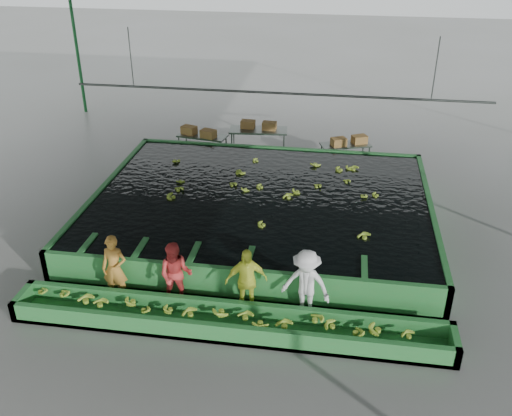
% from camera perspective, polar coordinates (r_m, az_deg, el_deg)
% --- Properties ---
extents(ground, '(80.00, 80.00, 0.00)m').
position_cam_1_polar(ground, '(16.10, -0.28, -3.97)').
color(ground, slate).
rests_on(ground, ground).
extents(shed_roof, '(20.00, 22.00, 0.04)m').
position_cam_1_polar(shed_roof, '(14.11, -0.33, 13.54)').
color(shed_roof, gray).
rests_on(shed_roof, shed_posts).
extents(shed_posts, '(20.00, 22.00, 5.00)m').
position_cam_1_polar(shed_posts, '(14.93, -0.30, 4.21)').
color(shed_posts, '#195F2B').
rests_on(shed_posts, ground).
extents(flotation_tank, '(10.00, 8.00, 0.90)m').
position_cam_1_polar(flotation_tank, '(17.16, 0.52, -0.08)').
color(flotation_tank, '#2A7935').
rests_on(flotation_tank, ground).
extents(tank_water, '(9.70, 7.70, 0.00)m').
position_cam_1_polar(tank_water, '(16.98, 0.53, 1.11)').
color(tank_water, black).
rests_on(tank_water, flotation_tank).
extents(sorting_trough, '(10.00, 1.00, 0.50)m').
position_cam_1_polar(sorting_trough, '(13.07, -2.86, -11.28)').
color(sorting_trough, '#2A7935').
rests_on(sorting_trough, ground).
extents(cableway_rail, '(0.08, 0.08, 14.00)m').
position_cam_1_polar(cableway_rail, '(19.42, 2.11, 11.42)').
color(cableway_rail, '#59605B').
rests_on(cableway_rail, shed_roof).
extents(rail_hanger_left, '(0.04, 0.04, 2.00)m').
position_cam_1_polar(rail_hanger_left, '(20.35, -12.41, 14.50)').
color(rail_hanger_left, '#59605B').
rests_on(rail_hanger_left, shed_roof).
extents(rail_hanger_right, '(0.04, 0.04, 2.00)m').
position_cam_1_polar(rail_hanger_right, '(19.24, 17.52, 13.12)').
color(rail_hanger_right, '#59605B').
rests_on(rail_hanger_right, shed_roof).
extents(worker_a, '(0.63, 0.41, 1.71)m').
position_cam_1_polar(worker_a, '(14.11, -13.96, -5.87)').
color(worker_a, '#BC802F').
rests_on(worker_a, ground).
extents(worker_b, '(0.87, 0.71, 1.66)m').
position_cam_1_polar(worker_b, '(13.64, -8.02, -6.62)').
color(worker_b, '#CE3736').
rests_on(worker_b, ground).
extents(worker_c, '(1.07, 0.70, 1.68)m').
position_cam_1_polar(worker_c, '(13.29, -0.99, -7.29)').
color(worker_c, '#E8F444').
rests_on(worker_c, ground).
extents(worker_d, '(1.26, 0.90, 1.77)m').
position_cam_1_polar(worker_d, '(13.14, 5.01, -7.65)').
color(worker_d, white).
rests_on(worker_d, ground).
extents(packing_table_left, '(1.96, 1.04, 0.85)m').
position_cam_1_polar(packing_table_left, '(22.01, -5.35, 6.24)').
color(packing_table_left, '#59605B').
rests_on(packing_table_left, ground).
extents(packing_table_mid, '(2.26, 1.07, 1.00)m').
position_cam_1_polar(packing_table_mid, '(22.09, 0.23, 6.65)').
color(packing_table_mid, '#59605B').
rests_on(packing_table_mid, ground).
extents(packing_table_right, '(1.94, 1.27, 0.82)m').
position_cam_1_polar(packing_table_right, '(21.38, 8.87, 5.31)').
color(packing_table_right, '#59605B').
rests_on(packing_table_right, ground).
extents(box_stack_left, '(1.45, 0.82, 0.30)m').
position_cam_1_polar(box_stack_left, '(21.82, -5.74, 7.21)').
color(box_stack_left, olive).
rests_on(box_stack_left, packing_table_left).
extents(box_stack_mid, '(1.37, 0.44, 0.29)m').
position_cam_1_polar(box_stack_mid, '(21.99, 0.26, 7.95)').
color(box_stack_mid, olive).
rests_on(box_stack_mid, packing_table_mid).
extents(box_stack_right, '(1.38, 0.95, 0.29)m').
position_cam_1_polar(box_stack_right, '(21.22, 9.26, 6.30)').
color(box_stack_right, olive).
rests_on(box_stack_right, packing_table_right).
extents(floating_bananas, '(8.74, 5.96, 0.12)m').
position_cam_1_polar(floating_bananas, '(17.69, 0.91, 2.26)').
color(floating_bananas, '#8CAF2D').
rests_on(floating_bananas, tank_water).
extents(trough_bananas, '(8.84, 0.59, 0.12)m').
position_cam_1_polar(trough_bananas, '(12.97, -2.88, -10.77)').
color(trough_bananas, '#8CAF2D').
rests_on(trough_bananas, sorting_trough).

